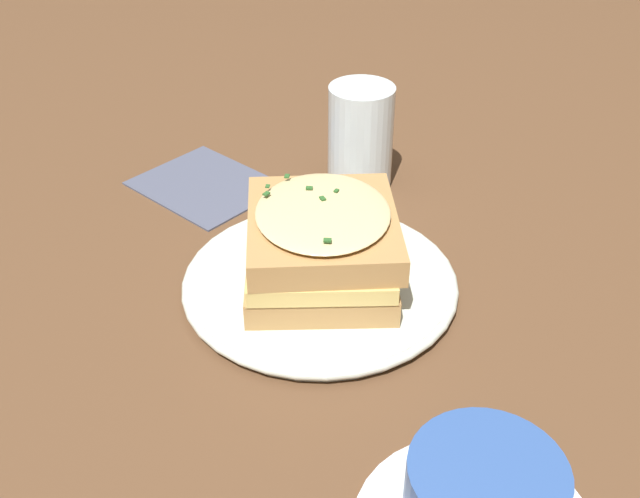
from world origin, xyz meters
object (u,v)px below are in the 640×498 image
sandwich (321,244)px  napkin (206,184)px  water_glass (360,138)px  dinner_plate (320,282)px

sandwich → napkin: 0.22m
sandwich → napkin: sandwich is taller
sandwich → napkin: bearing=178.3°
sandwich → water_glass: (-0.12, 0.14, 0.01)m
sandwich → water_glass: size_ratio=1.64×
dinner_plate → water_glass: size_ratio=2.15×
dinner_plate → sandwich: (0.00, 0.00, 0.04)m
dinner_plate → water_glass: bearing=130.9°
sandwich → water_glass: 0.18m
sandwich → dinner_plate: bearing=-123.4°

